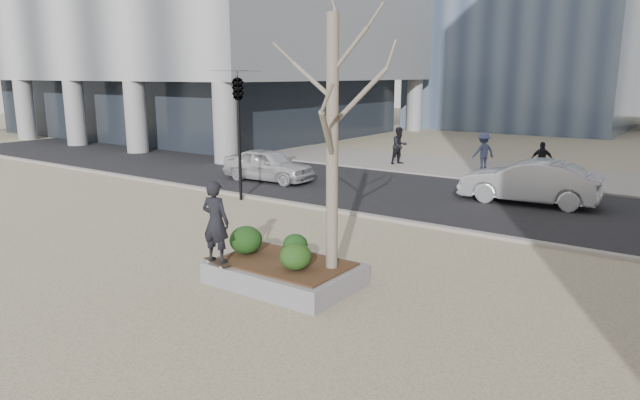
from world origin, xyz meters
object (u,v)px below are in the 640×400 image
Objects in this scene: skateboarder at (216,222)px; police_car at (268,165)px; planter at (285,274)px; skateboard at (217,263)px.

police_car is at bearing -63.86° from skateboarder.
skateboarder is at bearing -141.34° from planter.
skateboarder is 12.01m from police_car.
police_car is (-8.03, 8.90, 0.47)m from planter.
skateboarder is at bearing -148.52° from police_car.
police_car is at bearing 138.98° from skateboard.
skateboarder is (0.00, 0.00, 0.89)m from skateboard.
skateboarder is at bearing 13.69° from skateboard.
skateboard is 0.20× the size of police_car.
police_car reaches higher than planter.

